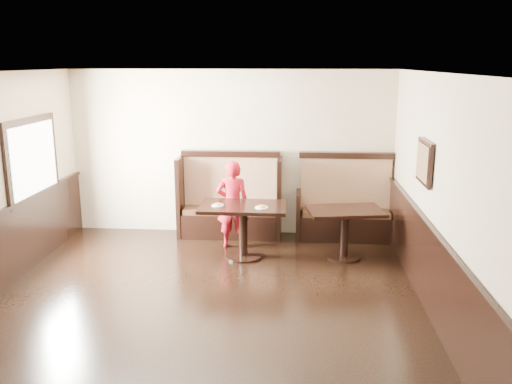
# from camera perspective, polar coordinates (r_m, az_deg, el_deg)

# --- Properties ---
(ground) EXTENTS (7.00, 7.00, 0.00)m
(ground) POSITION_cam_1_polar(r_m,az_deg,el_deg) (6.40, -6.37, -13.68)
(ground) COLOR black
(ground) RESTS_ON ground
(room_shell) EXTENTS (7.00, 7.00, 7.00)m
(room_shell) POSITION_cam_1_polar(r_m,az_deg,el_deg) (6.44, -8.69, -7.07)
(room_shell) COLOR #C0AD8B
(room_shell) RESTS_ON ground
(booth_main) EXTENTS (1.75, 0.72, 1.45)m
(booth_main) POSITION_cam_1_polar(r_m,az_deg,el_deg) (9.26, -2.73, -1.42)
(booth_main) COLOR black
(booth_main) RESTS_ON ground
(booth_neighbor) EXTENTS (1.65, 0.72, 1.45)m
(booth_neighbor) POSITION_cam_1_polar(r_m,az_deg,el_deg) (9.24, 9.36, -1.92)
(booth_neighbor) COLOR black
(booth_neighbor) RESTS_ON ground
(table_main) EXTENTS (1.30, 0.81, 0.83)m
(table_main) POSITION_cam_1_polar(r_m,az_deg,el_deg) (8.17, -1.36, -2.70)
(table_main) COLOR black
(table_main) RESTS_ON ground
(table_neighbor) EXTENTS (1.21, 0.90, 0.77)m
(table_neighbor) POSITION_cam_1_polar(r_m,az_deg,el_deg) (8.27, 9.33, -3.11)
(table_neighbor) COLOR black
(table_neighbor) RESTS_ON ground
(child) EXTENTS (0.54, 0.38, 1.42)m
(child) POSITION_cam_1_polar(r_m,az_deg,el_deg) (8.62, -2.47, -1.30)
(child) COLOR #A3111E
(child) RESTS_ON ground
(pizza_plate_left) EXTENTS (0.18, 0.18, 0.03)m
(pizza_plate_left) POSITION_cam_1_polar(r_m,az_deg,el_deg) (8.10, -4.06, -1.35)
(pizza_plate_left) COLOR white
(pizza_plate_left) RESTS_ON table_main
(pizza_plate_right) EXTENTS (0.20, 0.20, 0.04)m
(pizza_plate_right) POSITION_cam_1_polar(r_m,az_deg,el_deg) (7.96, 0.58, -1.58)
(pizza_plate_right) COLOR white
(pizza_plate_right) RESTS_ON table_main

